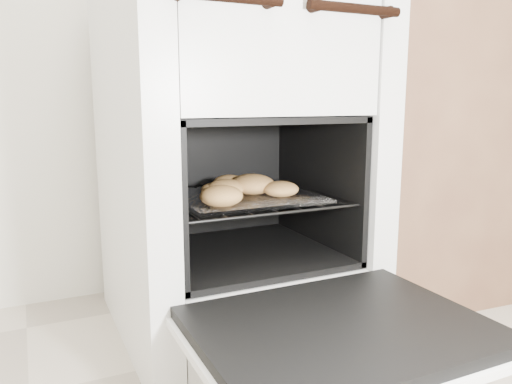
# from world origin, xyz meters

# --- Properties ---
(stove) EXTENTS (0.60, 0.66, 0.91)m
(stove) POSITION_xyz_m (0.19, 1.17, 0.45)
(stove) COLOR silver
(stove) RESTS_ON ground
(oven_door) EXTENTS (0.54, 0.42, 0.04)m
(oven_door) POSITION_xyz_m (0.19, 0.67, 0.20)
(oven_door) COLOR black
(oven_door) RESTS_ON stove
(oven_rack) EXTENTS (0.43, 0.42, 0.01)m
(oven_rack) POSITION_xyz_m (0.19, 1.10, 0.37)
(oven_rack) COLOR black
(oven_rack) RESTS_ON stove
(foil_sheet) EXTENTS (0.34, 0.30, 0.01)m
(foil_sheet) POSITION_xyz_m (0.19, 1.08, 0.38)
(foil_sheet) COLOR white
(foil_sheet) RESTS_ON oven_rack
(baked_rolls) EXTENTS (0.28, 0.30, 0.05)m
(baked_rolls) POSITION_xyz_m (0.17, 1.08, 0.40)
(baked_rolls) COLOR tan
(baked_rolls) RESTS_ON foil_sheet
(counter) EXTENTS (0.94, 0.66, 0.91)m
(counter) POSITION_xyz_m (0.97, 1.24, 0.45)
(counter) COLOR brown
(counter) RESTS_ON ground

